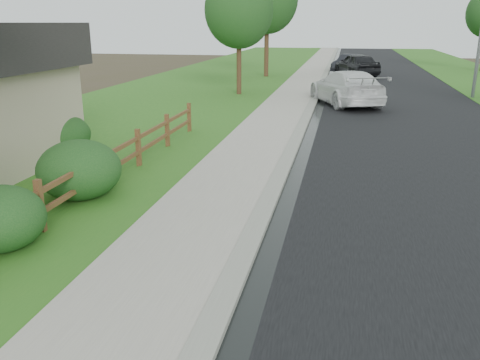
# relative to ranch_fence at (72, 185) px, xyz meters

# --- Properties ---
(road) EXTENTS (8.00, 90.00, 0.02)m
(road) POSITION_rel_ranch_fence_xyz_m (8.20, 28.60, -0.61)
(road) COLOR black
(road) RESTS_ON ground
(curb) EXTENTS (0.40, 90.00, 0.12)m
(curb) POSITION_rel_ranch_fence_xyz_m (4.00, 28.60, -0.56)
(curb) COLOR gray
(curb) RESTS_ON ground
(wet_gutter) EXTENTS (0.50, 90.00, 0.00)m
(wet_gutter) POSITION_rel_ranch_fence_xyz_m (4.35, 28.60, -0.60)
(wet_gutter) COLOR black
(wet_gutter) RESTS_ON road
(sidewalk) EXTENTS (2.20, 90.00, 0.10)m
(sidewalk) POSITION_rel_ranch_fence_xyz_m (2.70, 28.60, -0.57)
(sidewalk) COLOR gray
(sidewalk) RESTS_ON ground
(grass_strip) EXTENTS (1.60, 90.00, 0.06)m
(grass_strip) POSITION_rel_ranch_fence_xyz_m (0.80, 28.60, -0.59)
(grass_strip) COLOR #29611B
(grass_strip) RESTS_ON ground
(lawn_near) EXTENTS (9.00, 90.00, 0.04)m
(lawn_near) POSITION_rel_ranch_fence_xyz_m (-4.40, 28.60, -0.60)
(lawn_near) COLOR #29611B
(lawn_near) RESTS_ON ground
(ranch_fence) EXTENTS (0.12, 16.92, 1.10)m
(ranch_fence) POSITION_rel_ranch_fence_xyz_m (0.00, 0.00, 0.00)
(ranch_fence) COLOR #50291A
(ranch_fence) RESTS_ON ground
(white_suv) EXTENTS (4.19, 6.15, 1.66)m
(white_suv) POSITION_rel_ranch_fence_xyz_m (5.60, 16.37, 0.23)
(white_suv) COLOR silver
(white_suv) RESTS_ON road
(dark_car_mid) EXTENTS (3.75, 5.38, 1.70)m
(dark_car_mid) POSITION_rel_ranch_fence_xyz_m (6.28, 30.57, 0.25)
(dark_car_mid) COLOR black
(dark_car_mid) RESTS_ON road
(dark_car_far) EXTENTS (2.99, 4.47, 1.39)m
(dark_car_far) POSITION_rel_ranch_fence_xyz_m (5.78, 33.70, 0.10)
(dark_car_far) COLOR black
(dark_car_far) RESTS_ON road
(shrub_a) EXTENTS (1.89, 1.89, 1.17)m
(shrub_a) POSITION_rel_ranch_fence_xyz_m (-0.30, -1.95, -0.03)
(shrub_a) COLOR #174118
(shrub_a) RESTS_ON ground
(shrub_c) EXTENTS (1.99, 1.99, 1.37)m
(shrub_c) POSITION_rel_ranch_fence_xyz_m (-0.30, 0.87, 0.07)
(shrub_c) COLOR #174118
(shrub_c) RESTS_ON ground
(shrub_d) EXTENTS (2.49, 2.49, 1.28)m
(shrub_d) POSITION_rel_ranch_fence_xyz_m (-2.90, 4.42, 0.02)
(shrub_d) COLOR #174118
(shrub_d) RESTS_ON ground
(tree_near_left) EXTENTS (3.71, 3.71, 6.58)m
(tree_near_left) POSITION_rel_ranch_fence_xyz_m (-0.30, 18.86, 3.91)
(tree_near_left) COLOR #382216
(tree_near_left) RESTS_ON ground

